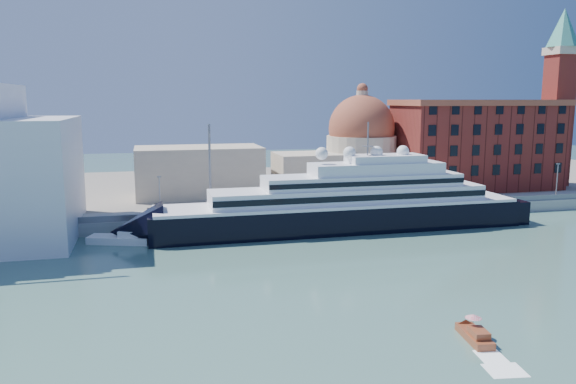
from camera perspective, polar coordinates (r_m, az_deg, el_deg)
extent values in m
plane|color=#355C53|center=(88.56, 7.75, -7.28)|extent=(400.00, 400.00, 0.00)
cube|color=gray|center=(119.51, 1.70, -2.22)|extent=(180.00, 10.00, 2.50)
cube|color=slate|center=(158.78, -2.33, 0.57)|extent=(260.00, 72.00, 2.00)
cube|color=slate|center=(114.91, 2.32, -1.75)|extent=(180.00, 0.10, 1.20)
cube|color=black|center=(110.25, 5.23, -2.81)|extent=(72.83, 11.20, 6.07)
cone|color=black|center=(104.26, -15.09, -3.81)|extent=(9.34, 11.20, 11.20)
cube|color=black|center=(126.91, 20.95, -1.88)|extent=(5.60, 10.27, 5.60)
cube|color=white|center=(109.61, 5.26, -1.14)|extent=(70.96, 11.39, 0.56)
cube|color=white|center=(109.95, 6.19, -0.24)|extent=(54.15, 9.34, 2.80)
cube|color=black|center=(105.65, 7.06, -0.65)|extent=(54.15, 0.15, 1.12)
cube|color=white|center=(110.54, 7.57, 1.16)|extent=(39.21, 8.40, 2.43)
cube|color=white|center=(111.30, 8.94, 2.39)|extent=(26.14, 7.47, 2.24)
cube|color=white|center=(111.83, 9.85, 3.36)|extent=(14.94, 6.54, 1.49)
cylinder|color=slate|center=(110.04, 8.12, 5.36)|extent=(0.28, 0.28, 6.54)
sphere|color=white|center=(107.08, 3.44, 3.93)|extent=(2.43, 2.43, 2.43)
sphere|color=white|center=(108.90, 6.26, 3.98)|extent=(2.43, 2.43, 2.43)
sphere|color=white|center=(110.96, 8.98, 4.02)|extent=(2.43, 2.43, 2.43)
sphere|color=white|center=(113.27, 11.60, 4.05)|extent=(2.43, 2.43, 2.43)
cube|color=white|center=(104.49, -16.69, -4.70)|extent=(11.69, 7.14, 1.48)
cube|color=white|center=(103.55, -15.77, -4.10)|extent=(4.25, 3.40, 1.11)
cube|color=brown|center=(64.62, 18.41, -13.79)|extent=(2.83, 6.14, 0.99)
cube|color=brown|center=(63.47, 18.82, -13.43)|extent=(1.93, 2.67, 0.79)
cylinder|color=slate|center=(64.57, 18.29, -12.62)|extent=(0.06, 0.06, 1.58)
cone|color=red|center=(64.25, 18.33, -11.89)|extent=(1.77, 1.77, 0.39)
cube|color=maroon|center=(155.79, 18.62, 4.37)|extent=(42.00, 18.00, 22.00)
cube|color=brown|center=(155.31, 18.84, 8.60)|extent=(43.00, 19.00, 1.50)
cube|color=maroon|center=(169.59, 25.62, 6.51)|extent=(6.00, 6.00, 35.00)
cube|color=beige|center=(169.98, 26.07, 12.74)|extent=(7.00, 7.00, 2.00)
cone|color=teal|center=(170.53, 26.22, 14.75)|extent=(8.40, 8.40, 10.00)
cylinder|color=beige|center=(147.81, 7.41, 2.98)|extent=(18.00, 18.00, 14.00)
sphere|color=brown|center=(147.09, 7.48, 6.46)|extent=(17.00, 17.00, 17.00)
cylinder|color=beige|center=(146.91, 7.55, 9.58)|extent=(3.00, 3.00, 3.00)
cube|color=beige|center=(141.62, 2.41, 1.95)|extent=(18.00, 14.00, 10.00)
cube|color=beige|center=(138.23, -9.04, 2.08)|extent=(30.00, 16.00, 12.00)
cylinder|color=slate|center=(111.23, -12.89, -0.57)|extent=(0.24, 0.24, 8.00)
cube|color=slate|center=(110.61, -12.96, 1.52)|extent=(0.80, 0.30, 0.25)
cylinder|color=slate|center=(115.73, 2.12, 0.04)|extent=(0.24, 0.24, 8.00)
cube|color=slate|center=(115.13, 2.13, 2.05)|extent=(0.80, 0.30, 0.25)
cylinder|color=slate|center=(127.33, 15.20, 0.57)|extent=(0.24, 0.24, 8.00)
cube|color=slate|center=(126.79, 15.28, 2.40)|extent=(0.80, 0.30, 0.25)
cylinder|color=slate|center=(144.34, 25.65, 0.98)|extent=(0.24, 0.24, 8.00)
cube|color=slate|center=(143.86, 25.76, 2.59)|extent=(0.80, 0.30, 0.25)
cylinder|color=slate|center=(113.10, -7.93, 2.30)|extent=(0.50, 0.50, 18.00)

